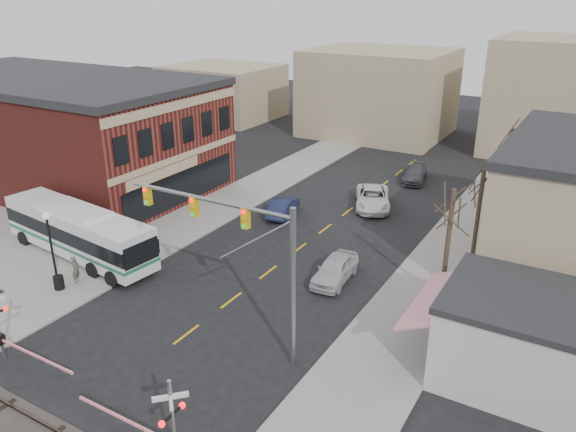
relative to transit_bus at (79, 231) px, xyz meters
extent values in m
plane|color=black|center=(11.99, -5.60, -1.85)|extent=(160.00, 160.00, 0.00)
cube|color=gray|center=(2.49, 14.40, -1.79)|extent=(5.00, 60.00, 0.12)
cube|color=gray|center=(21.49, 14.40, -1.79)|extent=(5.00, 60.00, 0.12)
cube|color=#2D231E|center=(11.99, -11.68, -1.73)|extent=(160.00, 0.08, 0.14)
cube|color=maroon|center=(-15.01, 10.40, 2.65)|extent=(30.00, 15.00, 9.00)
cube|color=#262628|center=(-15.01, 10.40, 7.45)|extent=(30.40, 15.40, 0.60)
cube|color=tan|center=(0.04, 10.40, 2.45)|extent=(0.10, 15.00, 0.50)
cube|color=tan|center=(0.04, 10.40, 6.55)|extent=(0.10, 15.00, 0.70)
cube|color=black|center=(0.04, 10.40, -0.05)|extent=(0.08, 13.00, 2.60)
cube|color=beige|center=(27.99, 1.40, 0.15)|extent=(8.00, 6.00, 4.00)
cube|color=#262628|center=(27.99, 1.40, 2.30)|extent=(8.20, 6.20, 0.30)
cube|color=#B71631|center=(23.19, 1.40, 1.15)|extent=(1.68, 6.00, 0.87)
cylinder|color=#382B21|center=(22.49, 6.40, 1.65)|extent=(0.28, 0.28, 6.75)
cylinder|color=#382B21|center=(22.79, 12.40, 1.42)|extent=(0.28, 0.28, 6.30)
cylinder|color=#382B21|center=(22.99, 20.40, 1.87)|extent=(0.28, 0.28, 7.20)
cube|color=silver|center=(0.00, 0.00, 0.02)|extent=(12.91, 4.15, 2.83)
cube|color=black|center=(0.00, 0.00, 0.21)|extent=(12.95, 4.19, 0.95)
cube|color=#246C47|center=(0.00, 0.00, -0.63)|extent=(12.95, 4.19, 0.21)
cylinder|color=black|center=(0.00, 0.00, -1.32)|extent=(1.36, 2.85, 1.06)
cylinder|color=gray|center=(17.92, -2.79, 2.15)|extent=(0.28, 0.28, 8.00)
cylinder|color=gray|center=(13.28, -2.79, 5.65)|extent=(9.28, 0.20, 0.20)
cube|color=gold|center=(15.42, -2.79, 5.15)|extent=(0.35, 0.30, 1.00)
cube|color=gold|center=(12.42, -2.79, 5.15)|extent=(0.35, 0.30, 1.00)
cube|color=gold|center=(9.42, -2.79, 5.15)|extent=(0.35, 0.30, 1.00)
sphere|color=#FF0C0C|center=(5.64, -9.08, 0.65)|extent=(0.26, 0.26, 0.26)
cube|color=black|center=(5.64, -9.63, -0.75)|extent=(0.35, 0.35, 0.50)
cube|color=#FF0C0C|center=(8.24, -9.63, -0.75)|extent=(5.00, 0.10, 0.10)
cylinder|color=gray|center=(17.36, -10.54, 0.15)|extent=(0.16, 0.16, 4.00)
cube|color=silver|center=(17.36, -10.54, 1.45)|extent=(1.00, 1.00, 0.18)
cube|color=silver|center=(17.36, -10.54, 1.45)|extent=(1.00, 1.00, 0.18)
sphere|color=#FF0C0C|center=(17.36, -11.09, 0.65)|extent=(0.26, 0.26, 0.26)
sphere|color=#FF0C0C|center=(17.36, -9.99, 0.65)|extent=(0.26, 0.26, 0.26)
cube|color=#FF0C0C|center=(14.76, -10.54, -0.75)|extent=(5.00, 0.10, 0.10)
cylinder|color=black|center=(1.41, -3.15, 0.31)|extent=(0.14, 0.14, 4.08)
sphere|color=silver|center=(1.41, -3.15, 2.50)|extent=(0.44, 0.44, 0.44)
cylinder|color=black|center=(2.48, -3.82, -1.31)|extent=(0.60, 0.60, 0.83)
imported|color=#BABABF|center=(16.09, 5.59, -1.07)|extent=(2.17, 4.68, 1.55)
imported|color=#191F3E|center=(7.87, 13.17, -1.13)|extent=(2.44, 4.60, 1.44)
imported|color=silver|center=(13.29, 18.37, -1.05)|extent=(4.74, 6.35, 1.60)
imported|color=#45454A|center=(14.11, 26.64, -1.17)|extent=(2.78, 4.95, 1.36)
imported|color=#534B42|center=(2.76, -2.73, -0.86)|extent=(0.63, 0.75, 1.74)
imported|color=#303054|center=(1.69, 2.76, -0.91)|extent=(1.00, 1.00, 1.63)
camera|label=1|loc=(29.04, -22.23, 14.92)|focal=35.00mm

